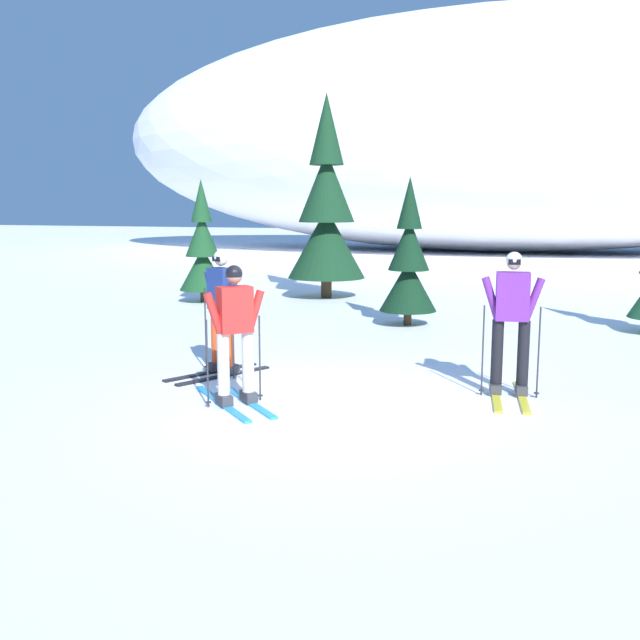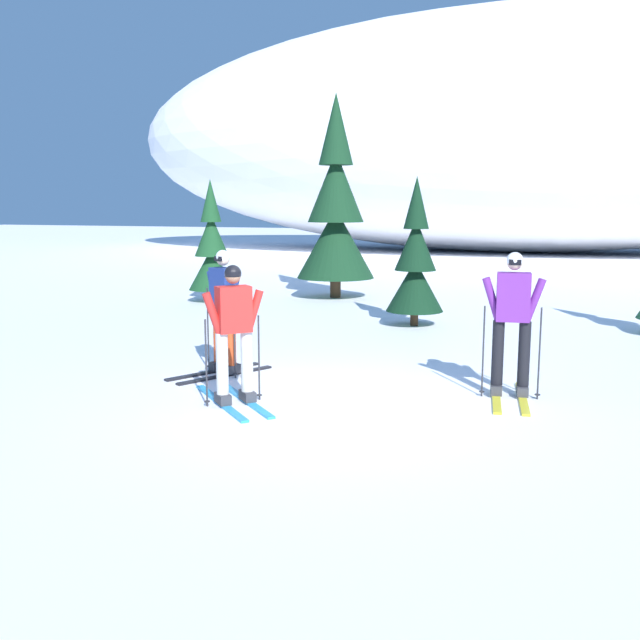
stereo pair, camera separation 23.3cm
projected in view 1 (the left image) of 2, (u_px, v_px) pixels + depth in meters
The scene contains 8 objects.
ground_plane at pixel (336, 405), 8.90m from camera, with size 120.00×120.00×0.00m, color white.
skier_purple_jacket at pixel (512, 320), 9.17m from camera, with size 0.79×1.60×1.86m.
skier_red_jacket at pixel (235, 333), 8.76m from camera, with size 1.56×1.56×1.73m.
skier_navy_jacket at pixel (222, 310), 10.35m from camera, with size 1.13×1.61×1.81m.
pine_tree_far_left at pixel (202, 251), 17.97m from camera, with size 1.18×1.18×3.06m.
pine_tree_center_left at pixel (326, 214), 18.67m from camera, with size 2.03×2.03×5.25m.
pine_tree_center_right at pixel (409, 264), 14.50m from camera, with size 1.16×1.16×3.00m.
snow_ridge_background at pixel (498, 133), 36.46m from camera, with size 41.08×17.27×11.95m, color white.
Camera 1 is at (2.41, -8.27, 2.46)m, focal length 40.39 mm.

